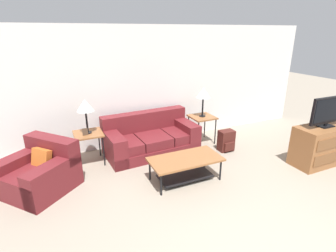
{
  "coord_description": "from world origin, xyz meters",
  "views": [
    {
      "loc": [
        -1.99,
        -1.1,
        2.47
      ],
      "look_at": [
        -0.12,
        3.07,
        0.8
      ],
      "focal_mm": 28.0,
      "sensor_mm": 36.0,
      "label": 1
    }
  ],
  "objects_px": {
    "side_table_left": "(88,136)",
    "table_lamp_left": "(85,106)",
    "couch": "(150,139)",
    "backpack": "(226,141)",
    "side_table_right": "(202,119)",
    "coffee_table": "(185,164)",
    "television": "(329,111)",
    "tv_console": "(321,145)",
    "armchair": "(40,173)",
    "table_lamp_right": "(203,93)"
  },
  "relations": [
    {
      "from": "side_table_left",
      "to": "table_lamp_left",
      "type": "distance_m",
      "value": 0.6
    },
    {
      "from": "couch",
      "to": "backpack",
      "type": "xyz_separation_m",
      "value": [
        1.52,
        -0.62,
        -0.07
      ]
    },
    {
      "from": "side_table_right",
      "to": "backpack",
      "type": "height_order",
      "value": "side_table_right"
    },
    {
      "from": "coffee_table",
      "to": "table_lamp_left",
      "type": "distance_m",
      "value": 2.11
    },
    {
      "from": "television",
      "to": "tv_console",
      "type": "bearing_deg",
      "value": -90.0
    },
    {
      "from": "side_table_left",
      "to": "coffee_table",
      "type": "bearing_deg",
      "value": -43.44
    },
    {
      "from": "armchair",
      "to": "coffee_table",
      "type": "xyz_separation_m",
      "value": [
        2.29,
        -0.74,
        0.03
      ]
    },
    {
      "from": "television",
      "to": "backpack",
      "type": "bearing_deg",
      "value": 136.84
    },
    {
      "from": "armchair",
      "to": "table_lamp_right",
      "type": "xyz_separation_m",
      "value": [
        3.42,
        0.59,
        0.88
      ]
    },
    {
      "from": "table_lamp_left",
      "to": "table_lamp_right",
      "type": "xyz_separation_m",
      "value": [
        2.53,
        0.0,
        0.0
      ]
    },
    {
      "from": "side_table_right",
      "to": "table_lamp_right",
      "type": "distance_m",
      "value": 0.6
    },
    {
      "from": "couch",
      "to": "coffee_table",
      "type": "height_order",
      "value": "couch"
    },
    {
      "from": "side_table_left",
      "to": "tv_console",
      "type": "relative_size",
      "value": 0.56
    },
    {
      "from": "coffee_table",
      "to": "couch",
      "type": "bearing_deg",
      "value": 96.08
    },
    {
      "from": "coffee_table",
      "to": "tv_console",
      "type": "height_order",
      "value": "tv_console"
    },
    {
      "from": "tv_console",
      "to": "backpack",
      "type": "xyz_separation_m",
      "value": [
        -1.31,
        1.23,
        -0.16
      ]
    },
    {
      "from": "coffee_table",
      "to": "side_table_left",
      "type": "xyz_separation_m",
      "value": [
        -1.4,
        1.33,
        0.25
      ]
    },
    {
      "from": "television",
      "to": "side_table_left",
      "type": "bearing_deg",
      "value": 155.58
    },
    {
      "from": "armchair",
      "to": "table_lamp_left",
      "type": "relative_size",
      "value": 2.12
    },
    {
      "from": "side_table_right",
      "to": "backpack",
      "type": "xyz_separation_m",
      "value": [
        0.25,
        -0.63,
        -0.34
      ]
    },
    {
      "from": "coffee_table",
      "to": "tv_console",
      "type": "relative_size",
      "value": 1.09
    },
    {
      "from": "armchair",
      "to": "coffee_table",
      "type": "relative_size",
      "value": 1.13
    },
    {
      "from": "television",
      "to": "backpack",
      "type": "distance_m",
      "value": 1.99
    },
    {
      "from": "table_lamp_right",
      "to": "coffee_table",
      "type": "bearing_deg",
      "value": -130.31
    },
    {
      "from": "coffee_table",
      "to": "table_lamp_left",
      "type": "height_order",
      "value": "table_lamp_left"
    },
    {
      "from": "side_table_right",
      "to": "television",
      "type": "relative_size",
      "value": 0.74
    },
    {
      "from": "armchair",
      "to": "television",
      "type": "bearing_deg",
      "value": -14.32
    },
    {
      "from": "side_table_left",
      "to": "couch",
      "type": "bearing_deg",
      "value": -0.08
    },
    {
      "from": "armchair",
      "to": "side_table_left",
      "type": "bearing_deg",
      "value": 33.65
    },
    {
      "from": "side_table_right",
      "to": "couch",
      "type": "bearing_deg",
      "value": -179.92
    },
    {
      "from": "couch",
      "to": "coffee_table",
      "type": "bearing_deg",
      "value": -83.92
    },
    {
      "from": "table_lamp_left",
      "to": "backpack",
      "type": "height_order",
      "value": "table_lamp_left"
    },
    {
      "from": "armchair",
      "to": "backpack",
      "type": "distance_m",
      "value": 3.66
    },
    {
      "from": "table_lamp_right",
      "to": "couch",
      "type": "bearing_deg",
      "value": -179.92
    },
    {
      "from": "table_lamp_left",
      "to": "backpack",
      "type": "relative_size",
      "value": 1.44
    },
    {
      "from": "couch",
      "to": "backpack",
      "type": "distance_m",
      "value": 1.64
    },
    {
      "from": "armchair",
      "to": "table_lamp_left",
      "type": "bearing_deg",
      "value": 33.65
    },
    {
      "from": "side_table_left",
      "to": "table_lamp_left",
      "type": "bearing_deg",
      "value": 180.0
    },
    {
      "from": "couch",
      "to": "table_lamp_right",
      "type": "bearing_deg",
      "value": 0.08
    },
    {
      "from": "table_lamp_right",
      "to": "backpack",
      "type": "relative_size",
      "value": 1.44
    },
    {
      "from": "table_lamp_right",
      "to": "side_table_left",
      "type": "bearing_deg",
      "value": 180.0
    },
    {
      "from": "side_table_right",
      "to": "television",
      "type": "height_order",
      "value": "television"
    },
    {
      "from": "armchair",
      "to": "tv_console",
      "type": "bearing_deg",
      "value": -14.33
    },
    {
      "from": "coffee_table",
      "to": "side_table_left",
      "type": "height_order",
      "value": "side_table_left"
    },
    {
      "from": "table_lamp_right",
      "to": "backpack",
      "type": "height_order",
      "value": "table_lamp_right"
    },
    {
      "from": "couch",
      "to": "table_lamp_right",
      "type": "xyz_separation_m",
      "value": [
        1.27,
        0.0,
        0.87
      ]
    },
    {
      "from": "side_table_left",
      "to": "backpack",
      "type": "height_order",
      "value": "side_table_left"
    },
    {
      "from": "couch",
      "to": "television",
      "type": "bearing_deg",
      "value": -33.26
    },
    {
      "from": "couch",
      "to": "tv_console",
      "type": "height_order",
      "value": "couch"
    },
    {
      "from": "armchair",
      "to": "couch",
      "type": "bearing_deg",
      "value": 15.27
    }
  ]
}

